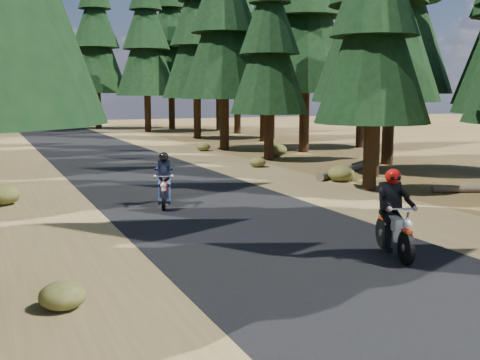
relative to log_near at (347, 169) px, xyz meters
The scene contains 9 objects.
ground 11.59m from the log_near, 132.68° to the right, with size 120.00×120.00×0.00m, color #4D3A1B.
road 8.61m from the log_near, 155.86° to the right, with size 6.00×100.00×0.01m, color black.
shoulder_l 12.95m from the log_near, 164.21° to the right, with size 3.20×100.00×0.01m, color brown.
shoulder_r 4.80m from the log_near, 132.76° to the right, with size 3.20×100.00×0.01m, color brown.
pine_forest 16.69m from the log_near, 122.16° to the left, with size 34.59×55.08×16.32m.
log_near is the anchor object (origin of this frame).
understory_shrubs 6.62m from the log_near, behind, with size 15.37×28.08×0.66m.
rider_lead 12.76m from the log_near, 119.32° to the right, with size 1.13×2.05×1.75m.
rider_follow 9.94m from the log_near, 155.11° to the right, with size 1.05×1.83×1.56m.
Camera 1 is at (-5.93, -12.20, 3.29)m, focal length 45.00 mm.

